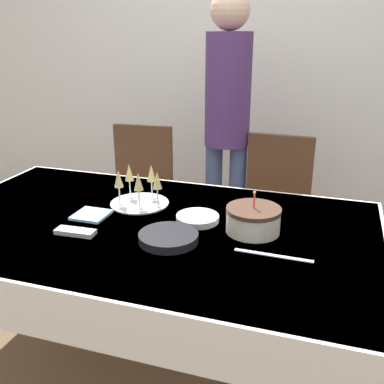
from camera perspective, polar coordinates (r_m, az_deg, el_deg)
name	(u,v)px	position (r m, az deg, el deg)	size (l,w,h in m)	color
ground_plane	(152,359)	(2.39, -5.16, -20.36)	(12.00, 12.00, 0.00)	brown
wall_back	(239,55)	(3.54, 6.01, 16.88)	(8.00, 0.05, 2.70)	silver
dining_table	(147,244)	(2.03, -5.73, -6.57)	(2.00, 1.18, 0.74)	silver
dining_chair_far_left	(139,192)	(3.02, -6.68, -0.04)	(0.45, 0.45, 0.94)	#51331E
dining_chair_far_right	(274,208)	(2.78, 10.41, -2.02)	(0.43, 0.43, 0.94)	#51331E
birthday_cake	(253,220)	(1.90, 7.78, -3.51)	(0.23, 0.23, 0.18)	beige
champagne_tray	(139,187)	(2.19, -6.72, 0.58)	(0.29, 0.29, 0.18)	silver
plate_stack_main	(169,237)	(1.82, -3.00, -5.78)	(0.24, 0.24, 0.03)	black
plate_stack_dessert	(198,218)	(2.00, 0.71, -3.35)	(0.19, 0.19, 0.03)	silver
cake_knife	(273,256)	(1.74, 10.28, -7.94)	(0.30, 0.03, 0.00)	silver
fork_pile	(75,232)	(1.94, -14.60, -4.92)	(0.17, 0.07, 0.02)	silver
napkin_pile	(91,215)	(2.11, -12.66, -2.85)	(0.15, 0.15, 0.01)	#8CC6E0
person_standing	(227,110)	(2.82, 4.52, 10.39)	(0.28, 0.28, 1.76)	#3F4C72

